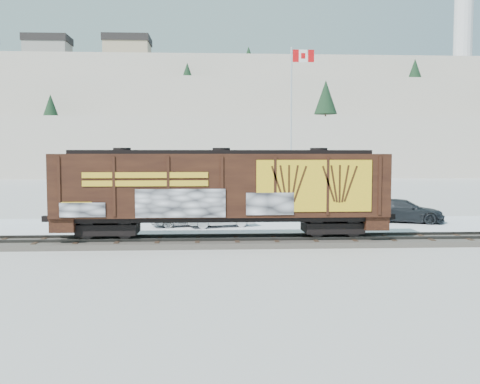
{
  "coord_description": "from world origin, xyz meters",
  "views": [
    {
      "loc": [
        -3.3,
        -27.57,
        4.64
      ],
      "look_at": [
        -1.64,
        3.0,
        2.5
      ],
      "focal_mm": 40.0,
      "sensor_mm": 36.0,
      "label": 1
    }
  ],
  "objects": [
    {
      "name": "hillside",
      "position": [
        -0.05,
        139.79,
        14.37
      ],
      "size": [
        360.0,
        110.0,
        93.0
      ],
      "color": "white",
      "rests_on": "ground"
    },
    {
      "name": "rail_track",
      "position": [
        0.0,
        0.0,
        0.15
      ],
      "size": [
        50.0,
        3.4,
        0.43
      ],
      "color": "#59544C",
      "rests_on": "ground"
    },
    {
      "name": "car_white",
      "position": [
        -2.76,
        6.44,
        0.74
      ],
      "size": [
        4.58,
        2.7,
        1.43
      ],
      "primitive_type": "imported",
      "rotation": [
        0.0,
        0.0,
        1.86
      ],
      "color": "silver",
      "rests_on": "parking_strip"
    },
    {
      "name": "car_dark",
      "position": [
        9.81,
        8.14,
        0.81
      ],
      "size": [
        5.82,
        3.8,
        1.57
      ],
      "primitive_type": "imported",
      "rotation": [
        0.0,
        0.0,
        1.25
      ],
      "color": "#22252A",
      "rests_on": "parking_strip"
    },
    {
      "name": "hopper_railcar",
      "position": [
        -2.77,
        -0.01,
        2.91
      ],
      "size": [
        16.87,
        3.06,
        4.46
      ],
      "color": "black",
      "rests_on": "rail_track"
    },
    {
      "name": "parking_strip",
      "position": [
        0.0,
        7.5,
        0.01
      ],
      "size": [
        40.0,
        8.0,
        0.03
      ],
      "primitive_type": "cube",
      "color": "white",
      "rests_on": "ground"
    },
    {
      "name": "car_silver",
      "position": [
        -5.08,
        6.96,
        0.77
      ],
      "size": [
        4.65,
        2.89,
        1.48
      ],
      "primitive_type": "imported",
      "rotation": [
        0.0,
        0.0,
        1.86
      ],
      "color": "silver",
      "rests_on": "parking_strip"
    },
    {
      "name": "ground",
      "position": [
        0.0,
        0.0,
        0.0
      ],
      "size": [
        500.0,
        500.0,
        0.0
      ],
      "primitive_type": "plane",
      "color": "white",
      "rests_on": "ground"
    },
    {
      "name": "flagpole",
      "position": [
        3.33,
        15.95,
        5.06
      ],
      "size": [
        2.3,
        0.9,
        13.33
      ],
      "color": "silver",
      "rests_on": "ground"
    }
  ]
}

